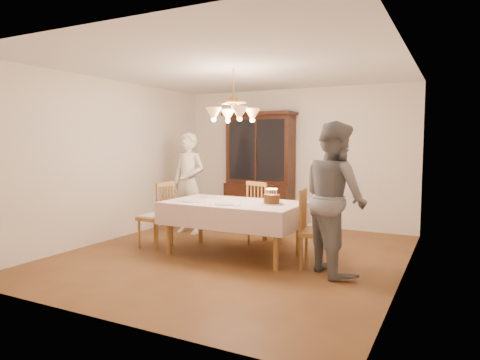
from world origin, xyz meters
The scene contains 14 objects.
ground centered at (0.00, 0.00, 0.00)m, with size 5.00×5.00×0.00m, color brown.
room_shell centered at (0.00, 0.00, 1.58)m, with size 5.00×5.00×5.00m.
dining_table centered at (0.00, 0.00, 0.68)m, with size 1.90×1.10×0.76m.
china_hutch centered at (-0.63, 2.25, 1.04)m, with size 1.38×0.54×2.16m.
chair_far_side centered at (0.16, 0.71, 0.44)m, with size 0.55×0.54×1.00m.
chair_left_end centered at (-1.25, -0.15, 0.45)m, with size 0.43×0.45×1.00m.
chair_right_end centered at (1.22, -0.07, 0.44)m, with size 0.48×0.50×1.00m.
elderly_woman centered at (-1.38, 0.92, 0.88)m, with size 0.64×0.42×1.76m, color #F0E6CB.
adult_in_grey centered at (1.47, -0.15, 0.92)m, with size 0.89×0.70×1.84m, color slate.
birthday_cake centered at (0.57, 0.02, 0.82)m, with size 0.30×0.30×0.22m.
place_setting_near_left centered at (-0.53, -0.26, 0.77)m, with size 0.38×0.23×0.02m.
place_setting_near_right centered at (0.04, -0.31, 0.77)m, with size 0.40×0.26×0.02m.
place_setting_far_left centered at (-0.56, 0.27, 0.77)m, with size 0.39×0.24×0.02m.
chandelier centered at (0.00, 0.00, 1.98)m, with size 0.62×0.62×0.73m.
Camera 1 is at (2.80, -5.24, 1.59)m, focal length 32.00 mm.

